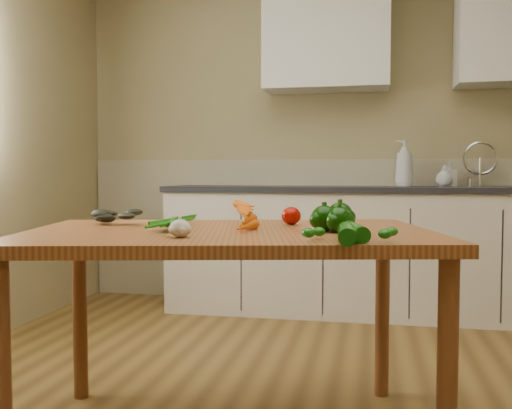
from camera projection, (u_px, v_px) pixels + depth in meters
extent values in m
cube|color=#9C8C5D|center=(341.00, 133.00, 4.34)|extent=(4.00, 0.02, 2.60)
cube|color=tan|center=(340.00, 231.00, 4.35)|extent=(3.98, 0.03, 1.10)
cube|color=beige|center=(366.00, 253.00, 4.03)|extent=(2.80, 0.60, 0.86)
cube|color=#2A2A2F|center=(367.00, 189.00, 4.01)|extent=(2.84, 0.64, 0.04)
cube|color=#99999E|center=(485.00, 196.00, 3.85)|extent=(0.55, 0.42, 0.10)
cylinder|color=silver|center=(480.00, 169.00, 4.02)|extent=(0.02, 0.02, 0.24)
cube|color=silver|center=(326.00, 42.00, 4.14)|extent=(0.90, 0.35, 0.70)
cube|color=#A35D2F|center=(229.00, 235.00, 2.09)|extent=(1.63, 1.23, 0.04)
cylinder|color=brown|center=(1.00, 382.00, 1.69)|extent=(0.06, 0.06, 0.74)
cylinder|color=brown|center=(447.00, 378.00, 1.71)|extent=(0.06, 0.06, 0.74)
cylinder|color=brown|center=(80.00, 314.00, 2.50)|extent=(0.06, 0.06, 0.74)
cylinder|color=brown|center=(382.00, 313.00, 2.52)|extent=(0.06, 0.06, 0.74)
imported|color=silver|center=(404.00, 163.00, 4.06)|extent=(0.16, 0.16, 0.33)
imported|color=silver|center=(449.00, 174.00, 4.06)|extent=(0.11, 0.11, 0.18)
imported|color=silver|center=(444.00, 176.00, 4.03)|extent=(0.16, 0.16, 0.15)
ellipsoid|color=beige|center=(180.00, 228.00, 1.82)|extent=(0.07, 0.07, 0.06)
sphere|color=black|center=(324.00, 219.00, 2.02)|extent=(0.09, 0.09, 0.09)
sphere|color=black|center=(340.00, 216.00, 2.11)|extent=(0.10, 0.10, 0.10)
sphere|color=black|center=(339.00, 220.00, 1.97)|extent=(0.09, 0.09, 0.09)
ellipsoid|color=#940A02|center=(291.00, 216.00, 2.28)|extent=(0.08, 0.08, 0.07)
ellipsoid|color=#BA5704|center=(320.00, 217.00, 2.28)|extent=(0.07, 0.07, 0.07)
ellipsoid|color=#BA5704|center=(347.00, 218.00, 2.27)|extent=(0.06, 0.06, 0.06)
cylinder|color=#0A4C08|center=(355.00, 232.00, 1.76)|extent=(0.10, 0.23, 0.05)
cylinder|color=#0A4C08|center=(346.00, 233.00, 1.70)|extent=(0.07, 0.23, 0.05)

